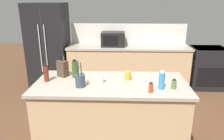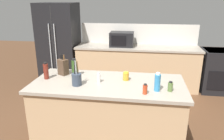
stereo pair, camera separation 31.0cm
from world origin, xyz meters
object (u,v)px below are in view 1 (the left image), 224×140
object	(u,v)px
vinegar_bottle	(46,73)
utensil_crock	(80,80)
knife_block	(63,68)
range_oven	(207,67)
microwave	(113,39)
spice_jar_paprika	(151,88)
spice_jar_oregano	(174,84)
olive_oil_bottle	(75,69)
honey_jar	(128,76)
salt_shaker	(102,78)
dish_soap_bottle	(162,81)
refrigerator	(49,45)

from	to	relation	value
vinegar_bottle	utensil_crock	bearing A→B (deg)	-18.92
knife_block	range_oven	bearing A→B (deg)	66.21
knife_block	microwave	bearing A→B (deg)	102.98
range_oven	spice_jar_paprika	xyz separation A→B (m)	(-1.61, -2.49, 0.53)
microwave	utensil_crock	xyz separation A→B (m)	(-0.31, -2.35, -0.07)
microwave	spice_jar_oregano	world-z (taller)	microwave
range_oven	microwave	xyz separation A→B (m)	(-2.13, 0.00, 0.63)
olive_oil_bottle	spice_jar_paprika	bearing A→B (deg)	-25.56
utensil_crock	honey_jar	world-z (taller)	utensil_crock
olive_oil_bottle	spice_jar_oregano	bearing A→B (deg)	-15.29
range_oven	salt_shaker	distance (m)	3.16
honey_jar	dish_soap_bottle	bearing A→B (deg)	-37.27
vinegar_bottle	salt_shaker	bearing A→B (deg)	-2.25
refrigerator	utensil_crock	xyz separation A→B (m)	(1.16, -2.40, 0.09)
range_oven	utensil_crock	bearing A→B (deg)	-136.09
salt_shaker	honey_jar	bearing A→B (deg)	21.15
knife_block	spice_jar_oregano	xyz separation A→B (m)	(1.42, -0.37, -0.06)
microwave	utensil_crock	bearing A→B (deg)	-97.64
range_oven	honey_jar	xyz separation A→B (m)	(-1.86, -2.09, 0.53)
knife_block	dish_soap_bottle	bearing A→B (deg)	13.29
knife_block	spice_jar_paprika	bearing A→B (deg)	6.70
dish_soap_bottle	vinegar_bottle	world-z (taller)	vinegar_bottle
range_oven	microwave	bearing A→B (deg)	180.00
range_oven	dish_soap_bottle	world-z (taller)	dish_soap_bottle
dish_soap_bottle	spice_jar_oregano	xyz separation A→B (m)	(0.15, 0.01, -0.05)
salt_shaker	spice_jar_oregano	bearing A→B (deg)	-9.92
utensil_crock	refrigerator	bearing A→B (deg)	115.72
range_oven	knife_block	bearing A→B (deg)	-143.97
dish_soap_bottle	olive_oil_bottle	xyz separation A→B (m)	(-1.10, 0.35, 0.01)
microwave	spice_jar_paprika	distance (m)	2.54
knife_block	vinegar_bottle	size ratio (longest dim) A/B	1.26
knife_block	olive_oil_bottle	bearing A→B (deg)	19.22
knife_block	utensil_crock	size ratio (longest dim) A/B	0.91
range_oven	dish_soap_bottle	bearing A→B (deg)	-121.70
salt_shaker	olive_oil_bottle	bearing A→B (deg)	153.38
refrigerator	honey_jar	xyz separation A→B (m)	(1.74, -2.14, 0.06)
knife_block	utensil_crock	bearing A→B (deg)	-19.33
refrigerator	microwave	world-z (taller)	refrigerator
dish_soap_bottle	honey_jar	bearing A→B (deg)	142.73
dish_soap_bottle	spice_jar_paprika	size ratio (longest dim) A/B	1.85
microwave	spice_jar_oregano	xyz separation A→B (m)	(0.80, -2.37, -0.10)
honey_jar	olive_oil_bottle	world-z (taller)	olive_oil_bottle
microwave	knife_block	bearing A→B (deg)	-107.19
refrigerator	vinegar_bottle	size ratio (longest dim) A/B	8.11
microwave	vinegar_bottle	distance (m)	2.33
olive_oil_bottle	dish_soap_bottle	bearing A→B (deg)	-17.80
utensil_crock	olive_oil_bottle	distance (m)	0.35
utensil_crock	vinegar_bottle	bearing A→B (deg)	161.08
spice_jar_paprika	spice_jar_oregano	world-z (taller)	spice_jar_paprika
dish_soap_bottle	knife_block	bearing A→B (deg)	163.12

